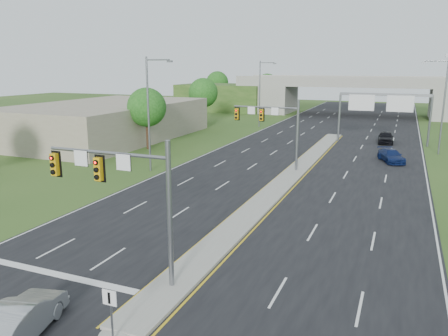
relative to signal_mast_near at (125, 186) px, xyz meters
name	(u,v)px	position (x,y,z in m)	size (l,w,h in m)	color
ground	(172,288)	(2.26, 0.07, -4.73)	(240.00, 240.00, 0.00)	#2B4B1B
road	(315,153)	(2.26, 35.07, -4.72)	(24.00, 160.00, 0.02)	black
median	(291,175)	(2.26, 23.07, -4.63)	(2.00, 54.00, 0.16)	gray
median_nose	(121,333)	(2.26, -3.93, -4.63)	(2.00, 2.00, 0.16)	gray
lane_markings	(299,163)	(1.66, 28.99, -4.70)	(23.72, 160.00, 0.01)	gold
signal_mast_near	(125,186)	(0.00, 0.00, 0.00)	(6.62, 0.60, 7.00)	slate
signal_mast_far	(275,123)	(0.00, 25.00, 0.00)	(6.62, 0.60, 7.00)	slate
keep_right_sign	(111,307)	(2.26, -4.45, -3.21)	(0.60, 0.13, 2.20)	slate
sign_gantry	(383,104)	(8.95, 44.99, 0.51)	(11.58, 0.44, 6.67)	slate
overpass	(357,98)	(2.26, 80.07, -1.17)	(80.00, 14.00, 8.10)	gray
lightpole_l_mid	(150,109)	(-11.03, 20.07, 1.38)	(2.85, 0.25, 11.00)	slate
lightpole_l_far	(261,91)	(-11.03, 55.07, 1.38)	(2.85, 0.25, 11.00)	slate
lightpole_r_far	(442,102)	(15.56, 40.07, 1.38)	(2.85, 0.25, 11.00)	slate
tree_l_near	(147,107)	(-17.74, 30.07, 0.45)	(4.80, 4.80, 7.60)	#382316
tree_l_mid	(203,93)	(-21.74, 55.07, 0.78)	(5.20, 5.20, 8.12)	#382316
tree_back_a	(217,83)	(-35.74, 94.07, 1.11)	(6.00, 6.00, 8.85)	#382316
tree_back_b	(267,85)	(-21.74, 94.07, 0.78)	(5.60, 5.60, 8.32)	#382316
commercial_building	(106,121)	(-27.74, 35.07, -2.23)	(18.00, 30.00, 5.00)	gray
car_silver	(21,319)	(-1.19, -5.42, -3.96)	(1.58, 4.53, 1.49)	#999CA0
car_far_b	(391,156)	(10.73, 33.35, -4.03)	(1.88, 4.63, 1.34)	#0C1A48
car_far_c	(386,137)	(9.63, 45.77, -3.90)	(1.89, 4.70, 1.60)	black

